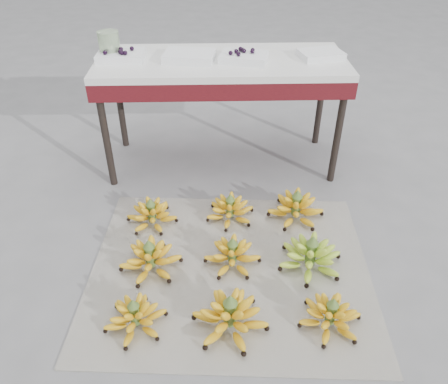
{
  "coord_description": "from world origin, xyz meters",
  "views": [
    {
      "loc": [
        -0.19,
        -1.42,
        1.45
      ],
      "look_at": [
        -0.14,
        0.22,
        0.26
      ],
      "focal_mm": 35.0,
      "sensor_mm": 36.0,
      "label": 1
    }
  ],
  "objects_px": {
    "bunch_front_left": "(135,317)",
    "bunch_front_right": "(331,316)",
    "bunch_mid_right": "(311,256)",
    "tray_far_right": "(321,54)",
    "bunch_back_center": "(230,210)",
    "tray_left": "(189,56)",
    "bunch_mid_left": "(150,259)",
    "bunch_mid_center": "(232,255)",
    "bunch_back_left": "(152,215)",
    "tray_right": "(244,57)",
    "glass_jar": "(109,45)",
    "tray_far_left": "(121,55)",
    "newspaper_mat": "(230,269)",
    "vendor_table": "(221,72)",
    "bunch_back_right": "(296,208)",
    "bunch_front_center": "(230,316)"
  },
  "relations": [
    {
      "from": "bunch_front_left",
      "to": "bunch_front_right",
      "type": "bearing_deg",
      "value": -5.67
    },
    {
      "from": "bunch_mid_right",
      "to": "tray_far_right",
      "type": "bearing_deg",
      "value": 71.8
    },
    {
      "from": "bunch_back_center",
      "to": "tray_left",
      "type": "bearing_deg",
      "value": 116.91
    },
    {
      "from": "bunch_front_left",
      "to": "bunch_mid_left",
      "type": "relative_size",
      "value": 0.84
    },
    {
      "from": "bunch_front_right",
      "to": "tray_left",
      "type": "relative_size",
      "value": 0.98
    },
    {
      "from": "bunch_mid_center",
      "to": "tray_left",
      "type": "distance_m",
      "value": 1.09
    },
    {
      "from": "bunch_mid_center",
      "to": "bunch_back_left",
      "type": "bearing_deg",
      "value": 146.25
    },
    {
      "from": "tray_right",
      "to": "glass_jar",
      "type": "height_order",
      "value": "glass_jar"
    },
    {
      "from": "bunch_front_right",
      "to": "bunch_mid_center",
      "type": "relative_size",
      "value": 1.06
    },
    {
      "from": "bunch_front_right",
      "to": "bunch_mid_center",
      "type": "bearing_deg",
      "value": 145.36
    },
    {
      "from": "bunch_mid_right",
      "to": "tray_far_left",
      "type": "xyz_separation_m",
      "value": [
        -0.91,
        0.93,
        0.61
      ]
    },
    {
      "from": "bunch_mid_center",
      "to": "bunch_back_left",
      "type": "relative_size",
      "value": 0.84
    },
    {
      "from": "bunch_front_left",
      "to": "tray_far_left",
      "type": "relative_size",
      "value": 1.05
    },
    {
      "from": "bunch_front_left",
      "to": "bunch_mid_right",
      "type": "distance_m",
      "value": 0.8
    },
    {
      "from": "bunch_mid_center",
      "to": "tray_right",
      "type": "distance_m",
      "value": 1.06
    },
    {
      "from": "tray_left",
      "to": "bunch_front_left",
      "type": "bearing_deg",
      "value": -99.19
    },
    {
      "from": "bunch_front_right",
      "to": "tray_far_left",
      "type": "xyz_separation_m",
      "value": [
        -0.93,
        1.25,
        0.62
      ]
    },
    {
      "from": "newspaper_mat",
      "to": "tray_far_left",
      "type": "height_order",
      "value": "tray_far_left"
    },
    {
      "from": "tray_far_left",
      "to": "glass_jar",
      "type": "bearing_deg",
      "value": 156.08
    },
    {
      "from": "bunch_front_left",
      "to": "vendor_table",
      "type": "height_order",
      "value": "vendor_table"
    },
    {
      "from": "bunch_mid_left",
      "to": "vendor_table",
      "type": "distance_m",
      "value": 1.11
    },
    {
      "from": "newspaper_mat",
      "to": "bunch_back_right",
      "type": "xyz_separation_m",
      "value": [
        0.35,
        0.36,
        0.06
      ]
    },
    {
      "from": "vendor_table",
      "to": "bunch_front_right",
      "type": "bearing_deg",
      "value": -72.49
    },
    {
      "from": "bunch_front_center",
      "to": "tray_far_left",
      "type": "height_order",
      "value": "tray_far_left"
    },
    {
      "from": "bunch_mid_left",
      "to": "tray_far_right",
      "type": "distance_m",
      "value": 1.41
    },
    {
      "from": "bunch_back_left",
      "to": "tray_far_right",
      "type": "height_order",
      "value": "tray_far_right"
    },
    {
      "from": "newspaper_mat",
      "to": "bunch_mid_left",
      "type": "xyz_separation_m",
      "value": [
        -0.36,
        0.02,
        0.06
      ]
    },
    {
      "from": "bunch_back_left",
      "to": "tray_far_left",
      "type": "bearing_deg",
      "value": 125.43
    },
    {
      "from": "tray_right",
      "to": "tray_far_left",
      "type": "bearing_deg",
      "value": 176.41
    },
    {
      "from": "newspaper_mat",
      "to": "bunch_back_center",
      "type": "bearing_deg",
      "value": 87.76
    },
    {
      "from": "tray_far_right",
      "to": "bunch_mid_center",
      "type": "bearing_deg",
      "value": -119.62
    },
    {
      "from": "bunch_back_right",
      "to": "tray_far_left",
      "type": "relative_size",
      "value": 1.24
    },
    {
      "from": "newspaper_mat",
      "to": "tray_right",
      "type": "bearing_deg",
      "value": 83.46
    },
    {
      "from": "tray_left",
      "to": "bunch_back_center",
      "type": "bearing_deg",
      "value": -69.93
    },
    {
      "from": "bunch_mid_right",
      "to": "bunch_back_left",
      "type": "xyz_separation_m",
      "value": [
        -0.75,
        0.33,
        -0.01
      ]
    },
    {
      "from": "bunch_front_left",
      "to": "bunch_back_center",
      "type": "xyz_separation_m",
      "value": [
        0.4,
        0.66,
        0.0
      ]
    },
    {
      "from": "bunch_back_right",
      "to": "bunch_mid_right",
      "type": "bearing_deg",
      "value": -82.54
    },
    {
      "from": "bunch_front_left",
      "to": "bunch_front_right",
      "type": "height_order",
      "value": "bunch_front_right"
    },
    {
      "from": "bunch_front_center",
      "to": "bunch_mid_center",
      "type": "height_order",
      "value": "bunch_front_center"
    },
    {
      "from": "bunch_back_center",
      "to": "tray_right",
      "type": "bearing_deg",
      "value": 87.4
    },
    {
      "from": "tray_far_right",
      "to": "tray_far_left",
      "type": "bearing_deg",
      "value": 179.82
    },
    {
      "from": "bunch_mid_right",
      "to": "vendor_table",
      "type": "relative_size",
      "value": 0.25
    },
    {
      "from": "bunch_mid_left",
      "to": "tray_far_left",
      "type": "xyz_separation_m",
      "value": [
        -0.2,
        0.92,
        0.61
      ]
    },
    {
      "from": "tray_right",
      "to": "newspaper_mat",
      "type": "bearing_deg",
      "value": -96.54
    },
    {
      "from": "bunch_front_left",
      "to": "tray_far_left",
      "type": "bearing_deg",
      "value": 93.54
    },
    {
      "from": "bunch_front_left",
      "to": "bunch_front_center",
      "type": "bearing_deg",
      "value": -6.85
    },
    {
      "from": "bunch_back_left",
      "to": "tray_right",
      "type": "bearing_deg",
      "value": 68.8
    },
    {
      "from": "tray_left",
      "to": "tray_far_right",
      "type": "height_order",
      "value": "tray_left"
    },
    {
      "from": "bunch_front_center",
      "to": "bunch_front_right",
      "type": "height_order",
      "value": "bunch_front_center"
    },
    {
      "from": "bunch_front_center",
      "to": "tray_right",
      "type": "xyz_separation_m",
      "value": [
        0.12,
        1.21,
        0.61
      ]
    }
  ]
}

